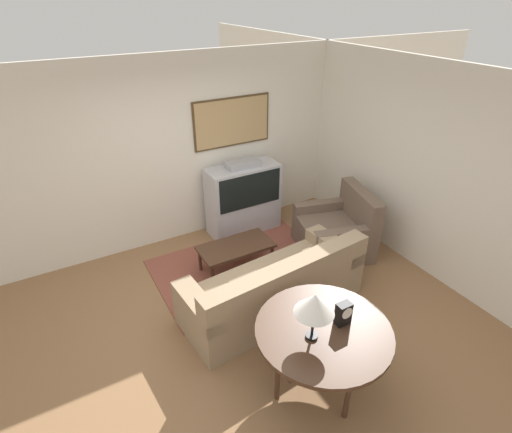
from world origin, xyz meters
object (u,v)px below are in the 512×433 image
Objects in this scene: coffee_table at (236,248)px; table_lamp at (315,304)px; armchair at (336,232)px; couch at (275,289)px; mantel_clock at (343,314)px; tv at (243,198)px; console_table at (323,334)px.

table_lamp reaches higher than coffee_table.
armchair is 1.21× the size of coffee_table.
couch is 0.93m from coffee_table.
coffee_table is 2.13m from mantel_clock.
tv reaches higher than mantel_clock.
armchair is (0.91, -1.17, -0.26)m from tv.
console_table is 0.47m from table_lamp.
mantel_clock is at bearing -100.39° from tv.
mantel_clock reaches higher than coffee_table.
console_table reaches higher than coffee_table.
armchair is (1.45, 0.64, -0.00)m from couch.
couch reaches higher than console_table.
mantel_clock is (-0.00, -1.14, 0.55)m from couch.
armchair is at bearing 44.67° from table_lamp.
table_lamp is (-0.88, -2.94, 0.56)m from tv.
mantel_clock is at bearing -6.08° from console_table.
armchair is 5.34× the size of mantel_clock.
coffee_table is 0.80× the size of console_table.
table_lamp is at bearing -29.87° from armchair.
coffee_table is (-0.04, 0.93, 0.04)m from couch.
table_lamp is (-0.35, -1.14, 0.82)m from couch.
mantel_clock is (0.04, -2.07, 0.51)m from coffee_table.
couch is at bearing -106.58° from tv.
armchair is 2.65m from table_lamp.
armchair is 2.43m from console_table.
mantel_clock is at bearing 84.95° from couch.
tv is 3.01m from console_table.
console_table is (-0.15, -2.05, 0.33)m from coffee_table.
armchair is at bearing 46.89° from console_table.
armchair is 2.36m from mantel_clock.
coffee_table is 2.23m from table_lamp.
tv is 1.50m from armchair.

